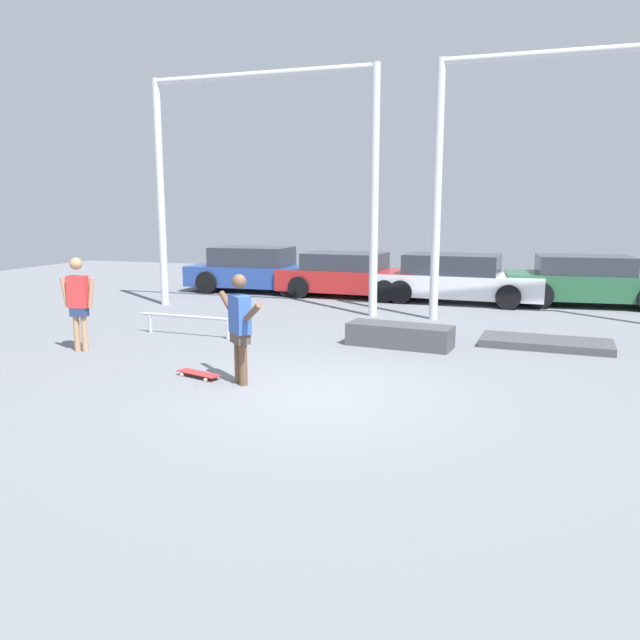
{
  "coord_description": "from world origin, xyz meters",
  "views": [
    {
      "loc": [
        2.69,
        -7.98,
        2.55
      ],
      "look_at": [
        -0.48,
        1.67,
        0.73
      ],
      "focal_mm": 35.0,
      "sensor_mm": 36.0,
      "label": 1
    }
  ],
  "objects_px": {
    "grind_box": "(400,335)",
    "parked_car_green": "(588,281)",
    "grind_rail": "(188,320)",
    "manual_pad": "(546,343)",
    "skateboarder": "(240,324)",
    "parked_car_blue": "(256,270)",
    "parked_car_white": "(456,279)",
    "bystander": "(78,299)",
    "parked_car_red": "(349,275)",
    "skateboard": "(199,373)"
  },
  "relations": [
    {
      "from": "parked_car_white",
      "to": "bystander",
      "type": "height_order",
      "value": "bystander"
    },
    {
      "from": "skateboarder",
      "to": "grind_box",
      "type": "bearing_deg",
      "value": 103.17
    },
    {
      "from": "grind_rail",
      "to": "parked_car_green",
      "type": "xyz_separation_m",
      "value": [
        8.06,
        6.86,
        0.32
      ]
    },
    {
      "from": "skateboarder",
      "to": "skateboard",
      "type": "xyz_separation_m",
      "value": [
        -0.77,
        0.11,
        -0.84
      ]
    },
    {
      "from": "manual_pad",
      "to": "skateboarder",
      "type": "bearing_deg",
      "value": -136.93
    },
    {
      "from": "skateboard",
      "to": "parked_car_white",
      "type": "distance_m",
      "value": 9.68
    },
    {
      "from": "grind_box",
      "to": "parked_car_blue",
      "type": "height_order",
      "value": "parked_car_blue"
    },
    {
      "from": "grind_rail",
      "to": "parked_car_white",
      "type": "xyz_separation_m",
      "value": [
        4.67,
        6.45,
        0.31
      ]
    },
    {
      "from": "bystander",
      "to": "parked_car_red",
      "type": "bearing_deg",
      "value": -116.63
    },
    {
      "from": "parked_car_red",
      "to": "skateboard",
      "type": "bearing_deg",
      "value": -86.27
    },
    {
      "from": "bystander",
      "to": "manual_pad",
      "type": "bearing_deg",
      "value": -168.56
    },
    {
      "from": "manual_pad",
      "to": "parked_car_blue",
      "type": "height_order",
      "value": "parked_car_blue"
    },
    {
      "from": "skateboarder",
      "to": "parked_car_green",
      "type": "height_order",
      "value": "skateboarder"
    },
    {
      "from": "parked_car_blue",
      "to": "parked_car_white",
      "type": "height_order",
      "value": "parked_car_blue"
    },
    {
      "from": "skateboarder",
      "to": "parked_car_white",
      "type": "xyz_separation_m",
      "value": [
        2.12,
        9.34,
        -0.26
      ]
    },
    {
      "from": "parked_car_blue",
      "to": "parked_car_red",
      "type": "xyz_separation_m",
      "value": [
        3.02,
        -0.09,
        -0.04
      ]
    },
    {
      "from": "grind_box",
      "to": "parked_car_green",
      "type": "height_order",
      "value": "parked_car_green"
    },
    {
      "from": "grind_box",
      "to": "parked_car_green",
      "type": "distance_m",
      "value": 7.55
    },
    {
      "from": "grind_box",
      "to": "skateboard",
      "type": "bearing_deg",
      "value": -128.76
    },
    {
      "from": "skateboarder",
      "to": "parked_car_blue",
      "type": "height_order",
      "value": "skateboarder"
    },
    {
      "from": "manual_pad",
      "to": "parked_car_white",
      "type": "xyz_separation_m",
      "value": [
        -2.22,
        5.28,
        0.57
      ]
    },
    {
      "from": "parked_car_blue",
      "to": "parked_car_green",
      "type": "bearing_deg",
      "value": -0.83
    },
    {
      "from": "skateboard",
      "to": "bystander",
      "type": "relative_size",
      "value": 0.46
    },
    {
      "from": "grind_box",
      "to": "grind_rail",
      "type": "height_order",
      "value": "grind_rail"
    },
    {
      "from": "manual_pad",
      "to": "parked_car_red",
      "type": "xyz_separation_m",
      "value": [
        -5.35,
        5.48,
        0.55
      ]
    },
    {
      "from": "skateboarder",
      "to": "parked_car_green",
      "type": "relative_size",
      "value": 0.37
    },
    {
      "from": "grind_box",
      "to": "parked_car_blue",
      "type": "distance_m",
      "value": 8.62
    },
    {
      "from": "skateboarder",
      "to": "grind_box",
      "type": "relative_size",
      "value": 0.84
    },
    {
      "from": "bystander",
      "to": "skateboarder",
      "type": "bearing_deg",
      "value": 154.95
    },
    {
      "from": "manual_pad",
      "to": "parked_car_green",
      "type": "bearing_deg",
      "value": 78.42
    },
    {
      "from": "manual_pad",
      "to": "parked_car_red",
      "type": "bearing_deg",
      "value": 134.32
    },
    {
      "from": "grind_rail",
      "to": "bystander",
      "type": "xyz_separation_m",
      "value": [
        -1.12,
        -1.85,
        0.63
      ]
    },
    {
      "from": "skateboard",
      "to": "parked_car_red",
      "type": "bearing_deg",
      "value": 108.72
    },
    {
      "from": "grind_box",
      "to": "parked_car_white",
      "type": "xyz_separation_m",
      "value": [
        0.38,
        6.1,
        0.43
      ]
    },
    {
      "from": "grind_box",
      "to": "parked_car_blue",
      "type": "bearing_deg",
      "value": 132.02
    },
    {
      "from": "manual_pad",
      "to": "parked_car_blue",
      "type": "relative_size",
      "value": 0.54
    },
    {
      "from": "parked_car_green",
      "to": "parked_car_white",
      "type": "bearing_deg",
      "value": -177.65
    },
    {
      "from": "skateboarder",
      "to": "parked_car_red",
      "type": "height_order",
      "value": "skateboarder"
    },
    {
      "from": "grind_box",
      "to": "manual_pad",
      "type": "distance_m",
      "value": 2.74
    },
    {
      "from": "parked_car_blue",
      "to": "parked_car_white",
      "type": "relative_size",
      "value": 0.93
    },
    {
      "from": "parked_car_white",
      "to": "skateboarder",
      "type": "bearing_deg",
      "value": -99.92
    },
    {
      "from": "grind_rail",
      "to": "parked_car_red",
      "type": "xyz_separation_m",
      "value": [
        1.55,
        6.65,
        0.29
      ]
    },
    {
      "from": "skateboard",
      "to": "parked_car_white",
      "type": "relative_size",
      "value": 0.17
    },
    {
      "from": "parked_car_green",
      "to": "bystander",
      "type": "distance_m",
      "value": 12.66
    },
    {
      "from": "grind_rail",
      "to": "bystander",
      "type": "bearing_deg",
      "value": -121.22
    },
    {
      "from": "skateboarder",
      "to": "parked_car_red",
      "type": "relative_size",
      "value": 0.39
    },
    {
      "from": "parked_car_white",
      "to": "grind_box",
      "type": "bearing_deg",
      "value": -90.73
    },
    {
      "from": "parked_car_blue",
      "to": "parked_car_green",
      "type": "xyz_separation_m",
      "value": [
        9.54,
        0.12,
        -0.01
      ]
    },
    {
      "from": "parked_car_red",
      "to": "grind_box",
      "type": "bearing_deg",
      "value": -64.2
    },
    {
      "from": "skateboarder",
      "to": "manual_pad",
      "type": "distance_m",
      "value": 6.0
    }
  ]
}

